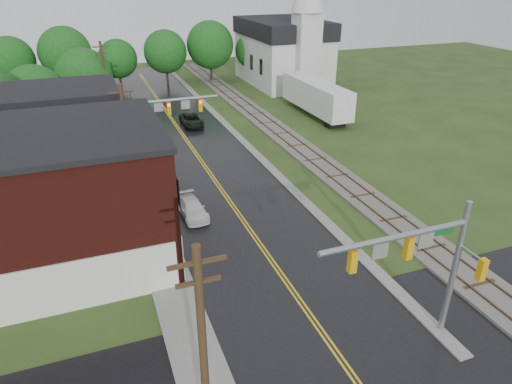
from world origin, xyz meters
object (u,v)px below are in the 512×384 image
utility_pole_a (203,355)px  suv_dark (191,120)px  semi_trailer (316,96)px  brick_building (41,202)px  church (286,45)px  traffic_signal_near (421,255)px  traffic_signal_far (161,115)px  tree_left_c (37,96)px  pickup_white (192,209)px  utility_pole_b (127,142)px  utility_pole_c (105,80)px  tree_left_e (86,77)px

utility_pole_a → suv_dark: (8.46, 38.53, -4.08)m
semi_trailer → brick_building: bearing=-142.7°
church → utility_pole_a: (-26.80, -53.74, -1.11)m
traffic_signal_near → traffic_signal_far: same height
traffic_signal_far → semi_trailer: size_ratio=0.56×
tree_left_c → pickup_white: 24.85m
church → suv_dark: church is taller
traffic_signal_near → utility_pole_b: 22.49m
semi_trailer → utility_pole_b: bearing=-147.1°
utility_pole_a → utility_pole_c: same height
church → tree_left_c: church is taller
tree_left_e → traffic_signal_far: bearing=-74.1°
brick_building → tree_left_e: brick_building is taller
traffic_signal_far → utility_pole_b: 6.01m
tree_left_c → utility_pole_c: bearing=30.2°
traffic_signal_near → semi_trailer: size_ratio=0.56×
utility_pole_b → pickup_white: 6.91m
pickup_white → traffic_signal_near: bearing=-70.1°
utility_pole_c → semi_trailer: size_ratio=0.69×
traffic_signal_far → suv_dark: (5.13, 11.53, -4.33)m
traffic_signal_near → utility_pole_b: utility_pole_b is taller
traffic_signal_near → tree_left_e: size_ratio=0.90×
suv_dark → tree_left_e: bearing=145.8°
brick_building → traffic_signal_near: bearing=-39.2°
utility_pole_a → tree_left_c: utility_pole_a is taller
tree_left_c → traffic_signal_near: bearing=-65.4°
suv_dark → pickup_white: bearing=-102.4°
traffic_signal_near → utility_pole_b: size_ratio=0.82×
utility_pole_a → traffic_signal_far: bearing=83.0°
traffic_signal_near → utility_pole_a: size_ratio=0.82×
utility_pole_a → tree_left_c: bearing=100.0°
brick_building → suv_dark: brick_building is taller
traffic_signal_far → utility_pole_c: (-3.33, 17.00, -0.25)m
tree_left_e → tree_left_c: bearing=-129.8°
traffic_signal_far → tree_left_e: 19.65m
utility_pole_a → tree_left_e: size_ratio=1.10×
traffic_signal_near → utility_pole_c: bearing=103.7°
traffic_signal_near → pickup_white: (-6.67, 15.79, -4.38)m
brick_building → tree_left_c: size_ratio=1.87×
traffic_signal_near → traffic_signal_far: size_ratio=1.00×
traffic_signal_near → utility_pole_a: bearing=-169.0°
brick_building → utility_pole_b: bearing=50.9°
traffic_signal_near → brick_building: bearing=140.8°
brick_building → tree_left_e: bearing=83.3°
utility_pole_b → semi_trailer: (23.59, 15.28, -2.32)m
semi_trailer → tree_left_c: bearing=175.1°
utility_pole_c → tree_left_e: utility_pole_c is taller
utility_pole_b → utility_pole_c: 22.00m
semi_trailer → church: bearing=79.0°
tree_left_c → semi_trailer: tree_left_c is taller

